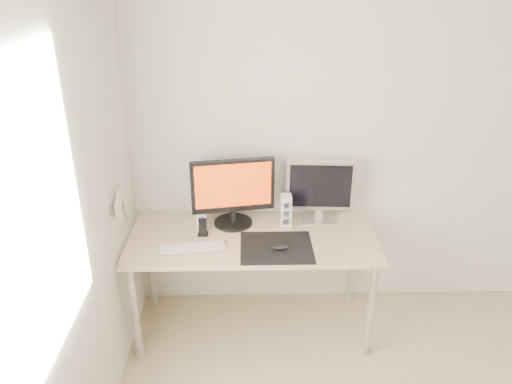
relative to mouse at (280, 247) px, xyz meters
name	(u,v)px	position (x,y,z in m)	size (l,w,h in m)	color
wall_back	(389,141)	(0.76, 0.55, 0.50)	(3.50, 3.50, 0.00)	white
wall_left	(24,306)	(-0.99, -1.20, 0.50)	(3.50, 3.50, 0.00)	white
window_pane	(13,245)	(-0.98, -1.20, 0.75)	(1.30, 1.30, 0.00)	white
mousepad	(277,247)	(-0.02, 0.03, -0.02)	(0.45, 0.40, 0.00)	black
mouse	(280,247)	(0.00, 0.00, 0.00)	(0.10, 0.06, 0.04)	black
desk	(252,247)	(-0.17, 0.18, -0.10)	(1.60, 0.70, 0.73)	#D1B587
main_monitor	(233,190)	(-0.29, 0.34, 0.23)	(0.55, 0.30, 0.47)	black
second_monitor	(320,189)	(0.29, 0.38, 0.22)	(0.45, 0.17, 0.43)	silver
speaker_left	(201,209)	(-0.51, 0.36, 0.09)	(0.07, 0.09, 0.23)	white
speaker_right	(286,211)	(0.06, 0.31, 0.09)	(0.07, 0.09, 0.23)	silver
keyboard	(193,248)	(-0.54, 0.03, -0.01)	(0.43, 0.18, 0.02)	#ACACAE
phone_dock	(203,230)	(-0.49, 0.20, 0.02)	(0.07, 0.06, 0.12)	black
pennant	(120,203)	(-0.96, 0.03, 0.30)	(0.01, 0.23, 0.29)	#A57F54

